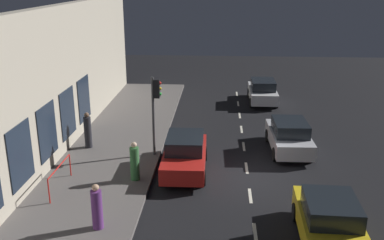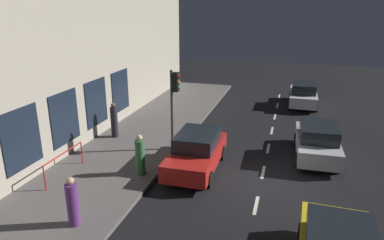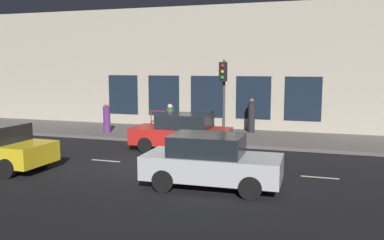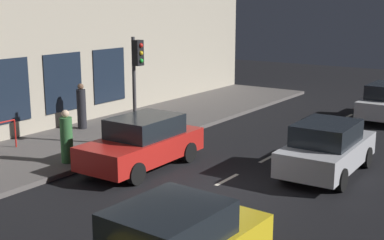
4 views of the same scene
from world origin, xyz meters
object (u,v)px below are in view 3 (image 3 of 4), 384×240
Objects in this scene: pedestrian_0 at (251,117)px; pedestrian_1 at (170,122)px; parked_car_3 at (211,161)px; traffic_light at (223,84)px; parked_car_1 at (182,132)px; pedestrian_2 at (107,119)px.

pedestrian_0 is 1.08× the size of pedestrian_1.
pedestrian_1 is (6.78, 3.87, 0.12)m from parked_car_3.
parked_car_3 is (-6.26, -1.15, -1.99)m from traffic_light.
pedestrian_2 is (2.49, 4.99, 0.09)m from parked_car_1.
traffic_light is 0.91× the size of parked_car_3.
pedestrian_0 is at bearing 130.16° from pedestrian_2.
pedestrian_2 is at bearing -120.82° from pedestrian_1.
parked_car_3 is 10.54m from pedestrian_2.
pedestrian_1 is at bearing 82.15° from pedestrian_0.
parked_car_1 is 2.54× the size of pedestrian_1.
traffic_light is at bearing -171.30° from parked_car_3.
parked_car_1 is 2.33m from pedestrian_1.
pedestrian_0 reaches higher than parked_car_3.
parked_car_3 is at bearing 134.17° from pedestrian_0.
traffic_light is 6.67m from parked_car_3.
pedestrian_2 reaches higher than parked_car_1.
pedestrian_1 reaches higher than parked_car_3.
parked_car_3 is at bearing 67.55° from pedestrian_2.
pedestrian_0 is at bearing -11.21° from traffic_light.
parked_car_1 is 5.48m from parked_car_3.
parked_car_3 is 2.31× the size of pedestrian_0.
pedestrian_2 reaches higher than parked_car_3.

